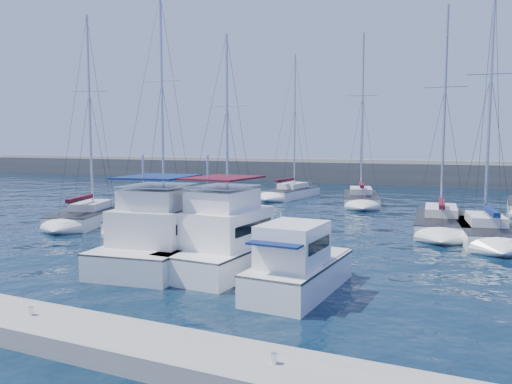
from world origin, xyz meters
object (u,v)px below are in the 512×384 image
at_px(motor_yacht_port_inner, 168,239).
at_px(sailboat_mid_c, 222,227).
at_px(motor_yacht_stbd_inner, 233,243).
at_px(motor_yacht_stbd_outer, 298,269).
at_px(sailboat_mid_e, 486,232).
at_px(sailboat_back_b, 361,198).
at_px(sailboat_mid_a, 89,216).
at_px(sailboat_mid_b, 158,220).
at_px(sailboat_mid_d, 441,222).
at_px(sailboat_back_a, 291,193).

relative_size(motor_yacht_port_inner, sailboat_mid_c, 0.77).
distance_m(motor_yacht_stbd_inner, motor_yacht_stbd_outer, 5.00).
height_order(motor_yacht_stbd_outer, sailboat_mid_c, sailboat_mid_c).
relative_size(motor_yacht_stbd_inner, sailboat_mid_e, 0.58).
relative_size(sailboat_mid_c, sailboat_back_b, 0.78).
relative_size(sailboat_mid_a, sailboat_mid_b, 0.95).
bearing_deg(sailboat_mid_a, motor_yacht_port_inner, -51.19).
bearing_deg(sailboat_mid_d, motor_yacht_stbd_inner, -123.64).
relative_size(sailboat_mid_a, sailboat_mid_e, 0.97).
bearing_deg(sailboat_mid_e, motor_yacht_port_inner, -147.67).
xyz_separation_m(sailboat_mid_b, sailboat_back_a, (1.26, 22.21, -0.01)).
distance_m(motor_yacht_port_inner, sailboat_mid_b, 10.11).
distance_m(motor_yacht_port_inner, sailboat_back_b, 27.71).
bearing_deg(sailboat_mid_e, sailboat_mid_a, -178.53).
bearing_deg(motor_yacht_stbd_outer, sailboat_mid_d, 79.64).
height_order(sailboat_mid_c, sailboat_mid_e, sailboat_mid_e).
bearing_deg(sailboat_mid_a, sailboat_back_b, 33.09).
bearing_deg(motor_yacht_port_inner, sailboat_mid_d, 46.02).
bearing_deg(sailboat_mid_b, motor_yacht_stbd_inner, -43.01).
bearing_deg(sailboat_mid_b, motor_yacht_port_inner, -57.16).
distance_m(motor_yacht_stbd_outer, sailboat_mid_c, 12.93).
xyz_separation_m(sailboat_mid_e, sailboat_back_b, (-10.98, 15.15, -0.01)).
bearing_deg(motor_yacht_stbd_inner, motor_yacht_stbd_outer, -30.10).
bearing_deg(sailboat_mid_b, sailboat_back_b, 58.68).
height_order(motor_yacht_port_inner, sailboat_mid_b, sailboat_mid_b).
height_order(sailboat_mid_c, sailboat_back_a, sailboat_back_a).
xyz_separation_m(motor_yacht_port_inner, motor_yacht_stbd_outer, (7.47, -2.08, -0.19)).
bearing_deg(sailboat_mid_a, sailboat_mid_c, -19.39).
bearing_deg(sailboat_back_b, sailboat_mid_d, -70.48).
xyz_separation_m(motor_yacht_port_inner, sailboat_back_a, (-5.02, 30.11, -0.61)).
xyz_separation_m(sailboat_mid_a, sailboat_back_a, (7.17, 22.54, -0.00)).
bearing_deg(sailboat_back_b, motor_yacht_stbd_inner, -104.32).
relative_size(motor_yacht_port_inner, sailboat_mid_d, 0.65).
bearing_deg(sailboat_mid_a, motor_yacht_stbd_inner, -43.60).
bearing_deg(motor_yacht_stbd_outer, sailboat_mid_e, 67.34).
height_order(sailboat_mid_b, sailboat_mid_e, sailboat_mid_b).
distance_m(motor_yacht_stbd_outer, sailboat_back_a, 34.53).
bearing_deg(motor_yacht_stbd_inner, motor_yacht_port_inner, -166.96).
distance_m(motor_yacht_stbd_inner, sailboat_mid_d, 16.88).
xyz_separation_m(sailboat_mid_b, sailboat_back_b, (9.43, 19.62, -0.00)).
bearing_deg(sailboat_mid_b, sailboat_mid_a, 177.51).
xyz_separation_m(motor_yacht_stbd_outer, sailboat_back_b, (-4.33, 29.60, -0.41)).
distance_m(sailboat_mid_d, sailboat_back_a, 21.98).
bearing_deg(motor_yacht_port_inner, motor_yacht_stbd_outer, -23.24).
relative_size(sailboat_mid_a, sailboat_mid_d, 1.00).
distance_m(sailboat_mid_c, sailboat_mid_e, 15.99).
xyz_separation_m(sailboat_mid_c, sailboat_mid_e, (15.25, 4.81, 0.02)).
relative_size(sailboat_mid_a, sailboat_mid_c, 1.18).
bearing_deg(motor_yacht_stbd_inner, sailboat_mid_e, 49.77).
bearing_deg(sailboat_back_a, motor_yacht_port_inner, -74.61).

